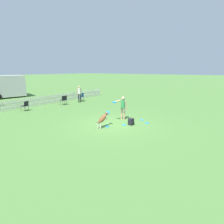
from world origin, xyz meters
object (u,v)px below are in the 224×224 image
object	(u,v)px
frisbee_near_dog	(124,125)
folding_chair_green_right	(25,105)
folding_chair_blue_left	(82,96)
handler_person	(122,105)
frisbee_midfield	(107,126)
frisbee_near_handler	(142,120)
folding_chair_center	(64,99)
frisbee_far_scatter	(147,123)
equipment_trailer	(1,86)
backpack_on_grass	(131,122)
leaping_dog	(103,118)
spectator_standing	(79,92)

from	to	relation	value
frisbee_near_dog	folding_chair_green_right	xyz separation A→B (m)	(-1.73, 8.38, 0.46)
folding_chair_blue_left	folding_chair_green_right	distance (m)	6.03
handler_person	frisbee_midfield	distance (m)	2.04
frisbee_near_handler	frisbee_midfield	xyz separation A→B (m)	(-2.44, 0.94, 0.00)
folding_chair_blue_left	folding_chair_center	world-z (taller)	folding_chair_center
frisbee_far_scatter	folding_chair_center	size ratio (longest dim) A/B	0.27
folding_chair_blue_left	equipment_trailer	xyz separation A→B (m)	(-4.41, 8.80, 0.85)
backpack_on_grass	folding_chair_green_right	bearing A→B (deg)	103.12
frisbee_far_scatter	folding_chair_blue_left	size ratio (longest dim) A/B	0.28
frisbee_near_dog	frisbee_far_scatter	size ratio (longest dim) A/B	1.00
backpack_on_grass	frisbee_near_dog	bearing A→B (deg)	134.81
leaping_dog	spectator_standing	bearing A→B (deg)	146.32
leaping_dog	frisbee_near_handler	xyz separation A→B (m)	(2.65, -1.08, -0.51)
frisbee_midfield	folding_chair_green_right	distance (m)	7.84
frisbee_near_handler	folding_chair_blue_left	xyz separation A→B (m)	(2.73, 8.68, 0.49)
handler_person	spectator_standing	world-z (taller)	spectator_standing
backpack_on_grass	leaping_dog	bearing A→B (deg)	142.82
frisbee_midfield	frisbee_far_scatter	bearing A→B (deg)	-36.45
frisbee_far_scatter	folding_chair_green_right	bearing A→B (deg)	107.34
folding_chair_green_right	spectator_standing	xyz separation A→B (m)	(5.25, -0.59, 0.55)
backpack_on_grass	folding_chair_blue_left	xyz separation A→B (m)	(4.01, 8.63, 0.31)
frisbee_far_scatter	folding_chair_center	bearing A→B (deg)	86.48
leaping_dog	folding_chair_blue_left	world-z (taller)	leaping_dog
leaping_dog	frisbee_far_scatter	bearing A→B (deg)	53.13
frisbee_midfield	frisbee_near_dog	bearing A→B (deg)	-34.50
handler_person	spectator_standing	xyz separation A→B (m)	(2.58, 7.02, 0.06)
folding_chair_blue_left	folding_chair_green_right	xyz separation A→B (m)	(-6.03, 0.04, -0.04)
handler_person	frisbee_midfield	xyz separation A→B (m)	(-1.81, -0.18, -0.94)
frisbee_near_handler	spectator_standing	bearing A→B (deg)	76.52
frisbee_near_handler	folding_chair_blue_left	world-z (taller)	folding_chair_blue_left
handler_person	folding_chair_blue_left	world-z (taller)	handler_person
leaping_dog	folding_chair_green_right	size ratio (longest dim) A/B	1.46
frisbee_far_scatter	backpack_on_grass	size ratio (longest dim) A/B	0.62
handler_person	folding_chair_green_right	world-z (taller)	handler_person
leaping_dog	folding_chair_blue_left	bearing A→B (deg)	144.10
frisbee_midfield	folding_chair_center	xyz separation A→B (m)	(2.59, 7.38, 0.52)
frisbee_near_handler	folding_chair_blue_left	distance (m)	9.11
frisbee_midfield	handler_person	bearing A→B (deg)	5.68
folding_chair_green_right	frisbee_midfield	bearing A→B (deg)	77.17
frisbee_near_handler	spectator_standing	distance (m)	8.42
leaping_dog	folding_chair_center	distance (m)	7.75
backpack_on_grass	folding_chair_center	world-z (taller)	folding_chair_center
backpack_on_grass	folding_chair_blue_left	distance (m)	9.52
frisbee_near_dog	spectator_standing	size ratio (longest dim) A/B	0.14
spectator_standing	folding_chair_blue_left	bearing A→B (deg)	-122.92
equipment_trailer	handler_person	bearing A→B (deg)	-75.42
frisbee_near_dog	backpack_on_grass	bearing A→B (deg)	-45.19
frisbee_far_scatter	folding_chair_blue_left	distance (m)	9.78
leaping_dog	folding_chair_blue_left	size ratio (longest dim) A/B	1.37
frisbee_far_scatter	folding_chair_green_right	xyz separation A→B (m)	(-2.90, 9.29, 0.46)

